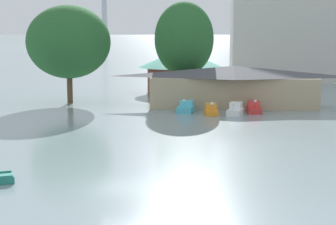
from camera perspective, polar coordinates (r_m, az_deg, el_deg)
ground_plane at (r=33.25m, az=-4.94°, el=-7.70°), size 2000.00×2000.00×0.00m
pedal_boat_cyan at (r=62.65m, az=1.92°, el=0.52°), size 2.17×3.12×1.62m
pedal_boat_orange at (r=60.84m, az=4.48°, el=0.23°), size 1.61×2.38×1.55m
pedal_boat_white at (r=61.06m, az=6.98°, el=0.26°), size 2.14×3.24×1.59m
pedal_boat_red at (r=63.06m, az=8.87°, el=0.46°), size 1.57×2.94×1.63m
boathouse at (r=66.86m, az=6.78°, el=2.77°), size 21.37×5.94×5.00m
green_roof_pavilion at (r=81.71m, az=1.34°, el=4.58°), size 12.42×12.42×7.18m
shoreline_tree_tall_left at (r=70.86m, az=-10.24°, el=7.19°), size 10.56×10.56×12.36m
shoreline_tree_mid at (r=71.52m, az=1.68°, el=7.61°), size 7.64×7.64×12.87m
background_building_block at (r=104.64m, az=16.23°, el=9.00°), size 35.34×12.66×21.33m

